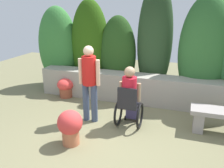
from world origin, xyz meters
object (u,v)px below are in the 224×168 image
Objects in this scene: person_in_wheelchair at (130,99)px; person_standing_companion at (89,79)px; flower_pot_purple_near at (70,126)px; flower_pot_terracotta_by_wall at (66,87)px.

person_standing_companion reaches higher than person_in_wheelchair.
flower_pot_purple_near reaches higher than flower_pot_terracotta_by_wall.
flower_pot_terracotta_by_wall is at bearing 146.37° from person_standing_companion.
flower_pot_terracotta_by_wall is at bearing 121.12° from flower_pot_purple_near.
flower_pot_terracotta_by_wall is (-1.26, 2.08, -0.08)m from flower_pot_purple_near.
person_standing_companion is 2.51× the size of flower_pot_purple_near.
flower_pot_purple_near is 1.25× the size of flower_pot_terracotta_by_wall.
person_standing_companion reaches higher than flower_pot_purple_near.
person_standing_companion reaches higher than flower_pot_terracotta_by_wall.
flower_pot_terracotta_by_wall is (-1.23, 1.09, -0.68)m from person_standing_companion.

